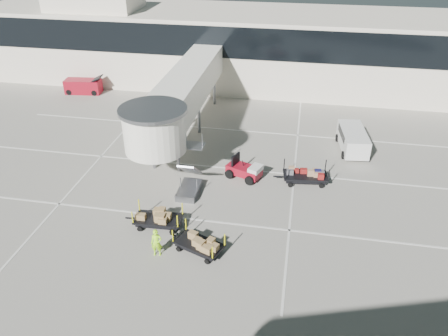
{
  "coord_description": "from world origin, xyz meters",
  "views": [
    {
      "loc": [
        5.91,
        -20.46,
        17.68
      ],
      "look_at": [
        1.06,
        5.64,
        2.0
      ],
      "focal_mm": 35.0,
      "sensor_mm": 36.0,
      "label": 1
    }
  ],
  "objects_px": {
    "box_cart_far": "(157,219)",
    "minivan": "(353,138)",
    "belt_loader": "(84,86)",
    "suitcase_cart": "(306,175)",
    "ground_worker": "(157,243)",
    "box_cart_near": "(198,243)",
    "baggage_tug": "(245,170)"
  },
  "relations": [
    {
      "from": "box_cart_near",
      "to": "belt_loader",
      "type": "xyz_separation_m",
      "value": [
        -18.78,
        23.43,
        0.2
      ]
    },
    {
      "from": "suitcase_cart",
      "to": "box_cart_far",
      "type": "relative_size",
      "value": 1.09
    },
    {
      "from": "minivan",
      "to": "box_cart_far",
      "type": "bearing_deg",
      "value": -141.49
    },
    {
      "from": "box_cart_far",
      "to": "minivan",
      "type": "height_order",
      "value": "minivan"
    },
    {
      "from": "baggage_tug",
      "to": "belt_loader",
      "type": "height_order",
      "value": "belt_loader"
    },
    {
      "from": "ground_worker",
      "to": "minivan",
      "type": "distance_m",
      "value": 19.98
    },
    {
      "from": "box_cart_near",
      "to": "ground_worker",
      "type": "height_order",
      "value": "ground_worker"
    },
    {
      "from": "box_cart_near",
      "to": "box_cart_far",
      "type": "distance_m",
      "value": 3.68
    },
    {
      "from": "box_cart_near",
      "to": "minivan",
      "type": "relative_size",
      "value": 0.74
    },
    {
      "from": "box_cart_near",
      "to": "minivan",
      "type": "distance_m",
      "value": 17.98
    },
    {
      "from": "suitcase_cart",
      "to": "ground_worker",
      "type": "distance_m",
      "value": 12.95
    },
    {
      "from": "baggage_tug",
      "to": "box_cart_near",
      "type": "relative_size",
      "value": 0.8
    },
    {
      "from": "suitcase_cart",
      "to": "ground_worker",
      "type": "xyz_separation_m",
      "value": [
        -8.44,
        -9.81,
        0.33
      ]
    },
    {
      "from": "suitcase_cart",
      "to": "box_cart_near",
      "type": "relative_size",
      "value": 1.12
    },
    {
      "from": "box_cart_near",
      "to": "box_cart_far",
      "type": "bearing_deg",
      "value": 170.83
    },
    {
      "from": "suitcase_cart",
      "to": "baggage_tug",
      "type": "bearing_deg",
      "value": 174.77
    },
    {
      "from": "box_cart_near",
      "to": "belt_loader",
      "type": "height_order",
      "value": "belt_loader"
    },
    {
      "from": "box_cart_far",
      "to": "box_cart_near",
      "type": "bearing_deg",
      "value": -32.68
    },
    {
      "from": "minivan",
      "to": "baggage_tug",
      "type": "bearing_deg",
      "value": -150.02
    },
    {
      "from": "minivan",
      "to": "belt_loader",
      "type": "relative_size",
      "value": 1.15
    },
    {
      "from": "suitcase_cart",
      "to": "belt_loader",
      "type": "relative_size",
      "value": 0.95
    },
    {
      "from": "box_cart_near",
      "to": "suitcase_cart",
      "type": "bearing_deg",
      "value": 76.96
    },
    {
      "from": "box_cart_far",
      "to": "minivan",
      "type": "distance_m",
      "value": 18.53
    },
    {
      "from": "box_cart_far",
      "to": "suitcase_cart",
      "type": "bearing_deg",
      "value": 35.2
    },
    {
      "from": "box_cart_far",
      "to": "ground_worker",
      "type": "relative_size",
      "value": 2.08
    },
    {
      "from": "baggage_tug",
      "to": "belt_loader",
      "type": "bearing_deg",
      "value": 165.87
    },
    {
      "from": "box_cart_far",
      "to": "minivan",
      "type": "bearing_deg",
      "value": 42.96
    },
    {
      "from": "ground_worker",
      "to": "belt_loader",
      "type": "height_order",
      "value": "belt_loader"
    },
    {
      "from": "belt_loader",
      "to": "box_cart_far",
      "type": "bearing_deg",
      "value": -60.41
    },
    {
      "from": "ground_worker",
      "to": "box_cart_near",
      "type": "bearing_deg",
      "value": 7.94
    },
    {
      "from": "box_cart_far",
      "to": "baggage_tug",
      "type": "bearing_deg",
      "value": 53.52
    },
    {
      "from": "ground_worker",
      "to": "belt_loader",
      "type": "xyz_separation_m",
      "value": [
        -16.46,
        24.24,
        -0.14
      ]
    }
  ]
}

